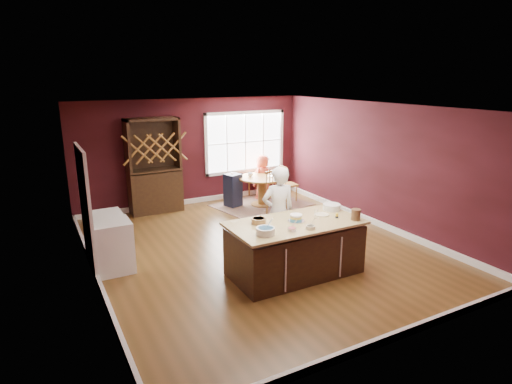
# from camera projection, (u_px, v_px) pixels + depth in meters

# --- Properties ---
(room_shell) EXTENTS (7.00, 7.00, 7.00)m
(room_shell) POSITION_uv_depth(u_px,v_px,m) (258.00, 181.00, 7.97)
(room_shell) COLOR brown
(room_shell) RESTS_ON ground
(window) EXTENTS (2.36, 0.10, 1.66)m
(window) POSITION_uv_depth(u_px,v_px,m) (245.00, 142.00, 11.57)
(window) COLOR white
(window) RESTS_ON room_shell
(doorway) EXTENTS (0.08, 1.26, 2.13)m
(doorway) POSITION_uv_depth(u_px,v_px,m) (86.00, 212.00, 7.21)
(doorway) COLOR white
(doorway) RESTS_ON room_shell
(kitchen_island) EXTENTS (2.22, 1.16, 0.92)m
(kitchen_island) POSITION_uv_depth(u_px,v_px,m) (295.00, 249.00, 7.16)
(kitchen_island) COLOR #382613
(kitchen_island) RESTS_ON ground
(dining_table) EXTENTS (1.19, 1.19, 0.75)m
(dining_table) POSITION_uv_depth(u_px,v_px,m) (262.00, 185.00, 10.94)
(dining_table) COLOR brown
(dining_table) RESTS_ON ground
(baker) EXTENTS (0.68, 0.49, 1.72)m
(baker) POSITION_uv_depth(u_px,v_px,m) (278.00, 213.00, 7.69)
(baker) COLOR white
(baker) RESTS_ON ground
(layer_cake) EXTENTS (0.28, 0.28, 0.12)m
(layer_cake) POSITION_uv_depth(u_px,v_px,m) (296.00, 218.00, 7.05)
(layer_cake) COLOR white
(layer_cake) RESTS_ON kitchen_island
(bowl_blue) EXTENTS (0.29, 0.29, 0.11)m
(bowl_blue) POSITION_uv_depth(u_px,v_px,m) (266.00, 231.00, 6.46)
(bowl_blue) COLOR silver
(bowl_blue) RESTS_ON kitchen_island
(bowl_yellow) EXTENTS (0.24, 0.24, 0.09)m
(bowl_yellow) POSITION_uv_depth(u_px,v_px,m) (259.00, 221.00, 6.95)
(bowl_yellow) COLOR #AC8A41
(bowl_yellow) RESTS_ON kitchen_island
(bowl_pink) EXTENTS (0.14, 0.14, 0.05)m
(bowl_pink) POSITION_uv_depth(u_px,v_px,m) (292.00, 229.00, 6.62)
(bowl_pink) COLOR white
(bowl_pink) RESTS_ON kitchen_island
(bowl_olive) EXTENTS (0.15, 0.15, 0.06)m
(bowl_olive) POSITION_uv_depth(u_px,v_px,m) (310.00, 227.00, 6.70)
(bowl_olive) COLOR beige
(bowl_olive) RESTS_ON kitchen_island
(drinking_glass) EXTENTS (0.07, 0.07, 0.14)m
(drinking_glass) POSITION_uv_depth(u_px,v_px,m) (316.00, 214.00, 7.20)
(drinking_glass) COLOR silver
(drinking_glass) RESTS_ON kitchen_island
(dinner_plate) EXTENTS (0.26, 0.26, 0.02)m
(dinner_plate) POSITION_uv_depth(u_px,v_px,m) (322.00, 215.00, 7.37)
(dinner_plate) COLOR beige
(dinner_plate) RESTS_ON kitchen_island
(white_tub) EXTENTS (0.31, 0.31, 0.11)m
(white_tub) POSITION_uv_depth(u_px,v_px,m) (332.00, 207.00, 7.65)
(white_tub) COLOR silver
(white_tub) RESTS_ON kitchen_island
(stoneware_crock) EXTENTS (0.16, 0.16, 0.19)m
(stoneware_crock) POSITION_uv_depth(u_px,v_px,m) (356.00, 215.00, 7.10)
(stoneware_crock) COLOR #413222
(stoneware_crock) RESTS_ON kitchen_island
(toy_figurine) EXTENTS (0.05, 0.05, 0.09)m
(toy_figurine) POSITION_uv_depth(u_px,v_px,m) (337.00, 216.00, 7.21)
(toy_figurine) COLOR gold
(toy_figurine) RESTS_ON kitchen_island
(rug) EXTENTS (2.54, 2.15, 0.01)m
(rug) POSITION_uv_depth(u_px,v_px,m) (262.00, 205.00, 11.08)
(rug) COLOR brown
(rug) RESTS_ON ground
(chair_east) EXTENTS (0.40, 0.42, 0.97)m
(chair_east) POSITION_uv_depth(u_px,v_px,m) (289.00, 183.00, 11.35)
(chair_east) COLOR brown
(chair_east) RESTS_ON ground
(chair_south) EXTENTS (0.56, 0.55, 1.07)m
(chair_south) POSITION_uv_depth(u_px,v_px,m) (277.00, 193.00, 10.20)
(chair_south) COLOR olive
(chair_south) RESTS_ON ground
(chair_north) EXTENTS (0.54, 0.53, 1.09)m
(chair_north) POSITION_uv_depth(u_px,v_px,m) (258.00, 177.00, 11.81)
(chair_north) COLOR brown
(chair_north) RESTS_ON ground
(seated_woman) EXTENTS (0.69, 0.57, 1.21)m
(seated_woman) POSITION_uv_depth(u_px,v_px,m) (263.00, 177.00, 11.48)
(seated_woman) COLOR #D64B30
(seated_woman) RESTS_ON ground
(high_chair) EXTENTS (0.45, 0.45, 0.88)m
(high_chair) POSITION_uv_depth(u_px,v_px,m) (233.00, 189.00, 10.89)
(high_chair) COLOR #191D37
(high_chair) RESTS_ON ground
(toddler) EXTENTS (0.18, 0.14, 0.26)m
(toddler) POSITION_uv_depth(u_px,v_px,m) (229.00, 175.00, 10.82)
(toddler) COLOR #8CA5BF
(toddler) RESTS_ON high_chair
(table_plate) EXTENTS (0.19, 0.19, 0.01)m
(table_plate) POSITION_uv_depth(u_px,v_px,m) (271.00, 176.00, 10.93)
(table_plate) COLOR beige
(table_plate) RESTS_ON dining_table
(table_cup) EXTENTS (0.15, 0.15, 0.10)m
(table_cup) POSITION_uv_depth(u_px,v_px,m) (250.00, 175.00, 10.88)
(table_cup) COLOR white
(table_cup) RESTS_ON dining_table
(hutch) EXTENTS (1.25, 0.52, 2.29)m
(hutch) POSITION_uv_depth(u_px,v_px,m) (154.00, 166.00, 10.27)
(hutch) COLOR black
(hutch) RESTS_ON ground
(washer) EXTENTS (0.61, 0.59, 0.89)m
(washer) POSITION_uv_depth(u_px,v_px,m) (113.00, 246.00, 7.25)
(washer) COLOR silver
(washer) RESTS_ON ground
(dryer) EXTENTS (0.59, 0.57, 0.86)m
(dryer) POSITION_uv_depth(u_px,v_px,m) (106.00, 235.00, 7.79)
(dryer) COLOR silver
(dryer) RESTS_ON ground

